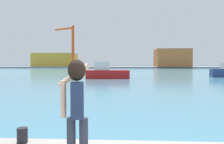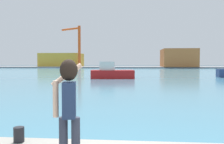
% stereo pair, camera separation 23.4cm
% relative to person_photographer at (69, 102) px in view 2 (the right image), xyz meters
% --- Properties ---
extents(ground_plane, '(220.00, 220.00, 0.00)m').
position_rel_person_photographer_xyz_m(ground_plane, '(0.83, 49.43, -1.56)').
color(ground_plane, '#334751').
extents(harbor_water, '(140.00, 100.00, 0.02)m').
position_rel_person_photographer_xyz_m(harbor_water, '(0.83, 51.43, -1.55)').
color(harbor_water, teal).
rests_on(harbor_water, ground_plane).
extents(far_shore_dock, '(140.00, 20.00, 0.51)m').
position_rel_person_photographer_xyz_m(far_shore_dock, '(0.83, 91.43, -1.31)').
color(far_shore_dock, gray).
rests_on(far_shore_dock, ground_plane).
extents(person_photographer, '(0.53, 0.55, 1.74)m').
position_rel_person_photographer_xyz_m(person_photographer, '(0.00, 0.00, 0.00)').
color(person_photographer, '#2D3342').
rests_on(person_photographer, quay_promenade).
extents(harbor_bollard, '(0.22, 0.22, 0.32)m').
position_rel_person_photographer_xyz_m(harbor_bollard, '(-1.40, 1.15, -0.91)').
color(harbor_bollard, black).
rests_on(harbor_bollard, quay_promenade).
extents(boat_moored, '(5.94, 2.94, 2.24)m').
position_rel_person_photographer_xyz_m(boat_moored, '(-1.87, 28.35, -0.75)').
color(boat_moored, '#B21919').
rests_on(boat_moored, harbor_water).
extents(warehouse_left, '(15.64, 11.72, 5.17)m').
position_rel_person_photographer_xyz_m(warehouse_left, '(-27.45, 90.87, 1.53)').
color(warehouse_left, gold).
rests_on(warehouse_left, far_shore_dock).
extents(warehouse_right, '(12.01, 13.31, 6.50)m').
position_rel_person_photographer_xyz_m(warehouse_right, '(17.82, 87.66, 2.20)').
color(warehouse_right, '#B26633').
rests_on(warehouse_right, far_shore_dock).
extents(port_crane, '(8.59, 5.81, 15.03)m').
position_rel_person_photographer_xyz_m(port_crane, '(-19.62, 84.34, 8.03)').
color(port_crane, '#D84C19').
rests_on(port_crane, far_shore_dock).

